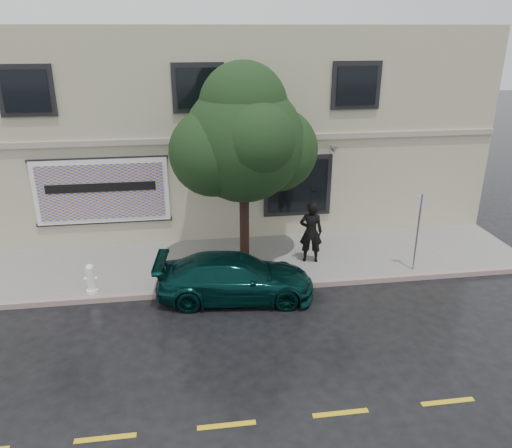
{
  "coord_description": "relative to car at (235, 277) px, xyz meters",
  "views": [
    {
      "loc": [
        -0.5,
        -10.77,
        6.92
      ],
      "look_at": [
        1.38,
        2.2,
        1.74
      ],
      "focal_mm": 35.0,
      "sensor_mm": 36.0,
      "label": 1
    }
  ],
  "objects": [
    {
      "name": "car",
      "position": [
        0.0,
        0.0,
        0.0
      ],
      "size": [
        4.41,
        2.31,
        1.23
      ],
      "primitive_type": "imported",
      "rotation": [
        0.0,
        0.0,
        1.46
      ],
      "color": "#072A28",
      "rests_on": "ground"
    },
    {
      "name": "street_tree",
      "position": [
        0.49,
        1.92,
        3.27
      ],
      "size": [
        3.44,
        3.44,
        5.47
      ],
      "color": "#331D16",
      "rests_on": "sidewalk"
    },
    {
      "name": "ground",
      "position": [
        -0.66,
        -1.2,
        -0.62
      ],
      "size": [
        90.0,
        90.0,
        0.0
      ],
      "primitive_type": "plane",
      "color": "black",
      "rests_on": "ground"
    },
    {
      "name": "building",
      "position": [
        -0.66,
        7.8,
        2.88
      ],
      "size": [
        20.0,
        8.12,
        7.0
      ],
      "color": "#B4AF91",
      "rests_on": "ground"
    },
    {
      "name": "pedestrian",
      "position": [
        2.5,
        1.67,
        0.5
      ],
      "size": [
        0.78,
        0.58,
        1.93
      ],
      "primitive_type": "imported",
      "rotation": [
        0.0,
        0.0,
        2.95
      ],
      "color": "black",
      "rests_on": "sidewalk"
    },
    {
      "name": "curb",
      "position": [
        -0.66,
        0.3,
        -0.54
      ],
      "size": [
        20.0,
        0.18,
        0.16
      ],
      "primitive_type": "cube",
      "color": "gray",
      "rests_on": "ground"
    },
    {
      "name": "fire_hydrant",
      "position": [
        -3.88,
        0.6,
        -0.06
      ],
      "size": [
        0.34,
        0.32,
        0.84
      ],
      "rotation": [
        0.0,
        0.0,
        -0.38
      ],
      "color": "white",
      "rests_on": "sidewalk"
    },
    {
      "name": "sign_pole",
      "position": [
        5.43,
        0.66,
        0.97
      ],
      "size": [
        0.29,
        0.07,
        2.36
      ],
      "rotation": [
        0.0,
        0.0,
        -0.16
      ],
      "color": "gray",
      "rests_on": "sidewalk"
    },
    {
      "name": "road_marking",
      "position": [
        -0.66,
        -4.7,
        -0.61
      ],
      "size": [
        19.0,
        0.12,
        0.01
      ],
      "primitive_type": "cube",
      "color": "gold",
      "rests_on": "ground"
    },
    {
      "name": "umbrella",
      "position": [
        2.5,
        1.67,
        1.84
      ],
      "size": [
        1.27,
        1.27,
        0.76
      ],
      "primitive_type": "imported",
      "rotation": [
        0.0,
        0.0,
        0.27
      ],
      "color": "black",
      "rests_on": "pedestrian"
    },
    {
      "name": "billboard",
      "position": [
        -3.86,
        3.72,
        1.44
      ],
      "size": [
        4.3,
        0.16,
        2.2
      ],
      "color": "white",
      "rests_on": "ground"
    },
    {
      "name": "sidewalk",
      "position": [
        -0.66,
        2.05,
        -0.54
      ],
      "size": [
        20.0,
        3.5,
        0.15
      ],
      "primitive_type": "cube",
      "color": "gray",
      "rests_on": "ground"
    }
  ]
}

